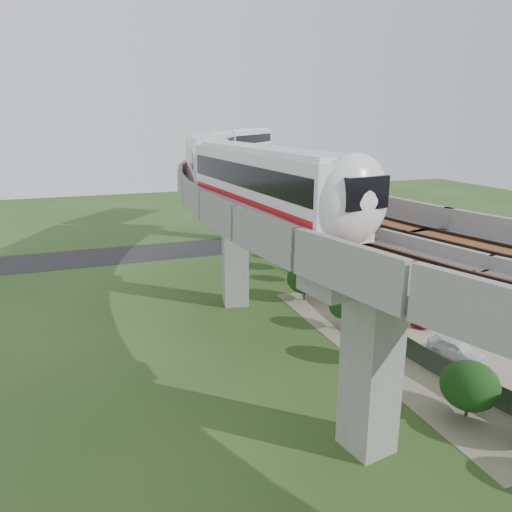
% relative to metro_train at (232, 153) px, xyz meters
% --- Properties ---
extents(ground, '(160.00, 160.00, 0.00)m').
position_rel_metro_train_xyz_m(ground, '(-2.91, -17.29, -12.31)').
color(ground, '#2C491D').
rests_on(ground, ground).
extents(dirt_lot, '(18.00, 26.00, 0.04)m').
position_rel_metro_train_xyz_m(dirt_lot, '(11.09, -19.29, -12.29)').
color(dirt_lot, gray).
rests_on(dirt_lot, ground).
extents(asphalt_road, '(60.00, 8.00, 0.03)m').
position_rel_metro_train_xyz_m(asphalt_road, '(-2.91, 12.71, -12.29)').
color(asphalt_road, '#232326').
rests_on(asphalt_road, ground).
extents(viaduct, '(19.58, 73.98, 11.40)m').
position_rel_metro_train_xyz_m(viaduct, '(0.93, -17.29, -3.26)').
color(viaduct, '#99968E').
rests_on(viaduct, ground).
extents(metro_train, '(21.48, 58.63, 3.64)m').
position_rel_metro_train_xyz_m(metro_train, '(0.00, 0.00, 0.00)').
color(metro_train, silver).
rests_on(metro_train, ground).
extents(fence, '(3.87, 38.73, 1.50)m').
position_rel_metro_train_xyz_m(fence, '(6.84, -17.29, -11.56)').
color(fence, '#2D382D').
rests_on(fence, ground).
extents(tree_0, '(1.86, 1.86, 2.83)m').
position_rel_metro_train_xyz_m(tree_0, '(8.68, 3.78, -10.28)').
color(tree_0, '#382314').
rests_on(tree_0, ground).
extents(tree_1, '(2.62, 2.62, 3.13)m').
position_rel_metro_train_xyz_m(tree_1, '(6.05, 0.66, -10.29)').
color(tree_1, '#382314').
rests_on(tree_1, ground).
extents(tree_2, '(1.97, 1.97, 2.49)m').
position_rel_metro_train_xyz_m(tree_2, '(5.46, -3.44, -10.66)').
color(tree_2, '#382314').
rests_on(tree_2, ground).
extents(tree_3, '(3.11, 3.11, 3.36)m').
position_rel_metro_train_xyz_m(tree_3, '(3.84, -8.40, -10.27)').
color(tree_3, '#382314').
rests_on(tree_3, ground).
extents(tree_4, '(2.32, 2.32, 2.91)m').
position_rel_metro_train_xyz_m(tree_4, '(3.95, -15.05, -10.39)').
color(tree_4, '#382314').
rests_on(tree_4, ground).
extents(tree_5, '(2.42, 2.42, 3.16)m').
position_rel_metro_train_xyz_m(tree_5, '(3.35, -20.79, -10.19)').
color(tree_5, '#382314').
rests_on(tree_5, ground).
extents(tree_6, '(3.04, 3.04, 3.15)m').
position_rel_metro_train_xyz_m(tree_6, '(4.43, -27.37, -10.45)').
color(tree_6, '#382314').
rests_on(tree_6, ground).
extents(car_white, '(2.72, 4.16, 1.32)m').
position_rel_metro_train_xyz_m(car_white, '(8.60, -21.80, -11.61)').
color(car_white, white).
rests_on(car_white, dirt_lot).
extents(car_red, '(3.86, 3.61, 1.29)m').
position_rel_metro_train_xyz_m(car_red, '(10.73, -15.88, -11.62)').
color(car_red, maroon).
rests_on(car_red, dirt_lot).
extents(car_dark, '(4.63, 2.85, 1.25)m').
position_rel_metro_train_xyz_m(car_dark, '(7.92, -8.93, -11.64)').
color(car_dark, black).
rests_on(car_dark, dirt_lot).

